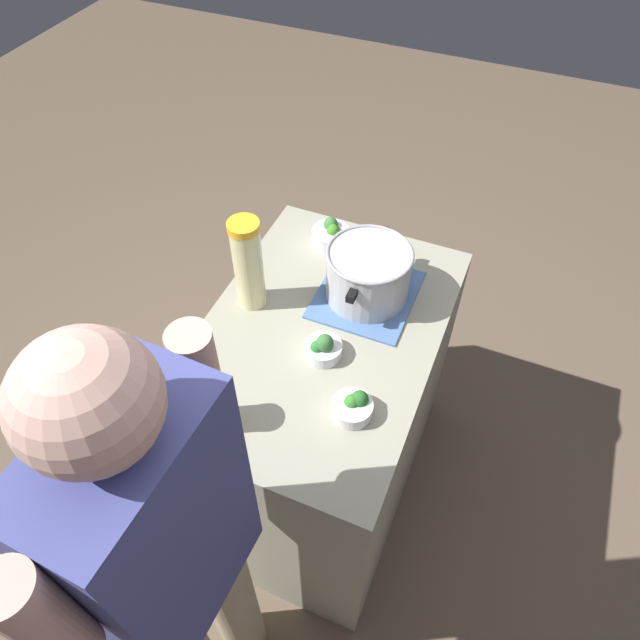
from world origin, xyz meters
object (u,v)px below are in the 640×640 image
(lemonade_pitcher, at_px, (248,264))
(person_cook, at_px, (181,573))
(broccoli_bowl_front, at_px, (323,348))
(broccoli_bowl_center, at_px, (353,406))
(mason_jar, at_px, (213,406))
(broccoli_bowl_back, at_px, (331,235))
(cooking_pot, at_px, (368,273))

(lemonade_pitcher, relative_size, person_cook, 0.18)
(lemonade_pitcher, relative_size, broccoli_bowl_front, 2.84)
(broccoli_bowl_front, bearing_deg, lemonade_pitcher, -111.57)
(broccoli_bowl_front, relative_size, person_cook, 0.06)
(broccoli_bowl_center, bearing_deg, mason_jar, -62.81)
(mason_jar, bearing_deg, broccoli_bowl_front, 150.98)
(mason_jar, relative_size, broccoli_bowl_back, 1.09)
(mason_jar, relative_size, broccoli_bowl_center, 1.27)
(mason_jar, relative_size, person_cook, 0.08)
(person_cook, bearing_deg, lemonade_pitcher, -163.34)
(cooking_pot, xyz_separation_m, broccoli_bowl_center, (0.42, 0.11, -0.07))
(broccoli_bowl_back, relative_size, person_cook, 0.07)
(broccoli_bowl_front, xyz_separation_m, broccoli_bowl_back, (-0.46, -0.16, 0.00))
(mason_jar, xyz_separation_m, broccoli_bowl_center, (-0.16, 0.32, -0.04))
(lemonade_pitcher, relative_size, mason_jar, 2.21)
(broccoli_bowl_front, xyz_separation_m, broccoli_bowl_center, (0.15, 0.15, -0.00))
(cooking_pot, relative_size, broccoli_bowl_back, 2.57)
(lemonade_pitcher, bearing_deg, cooking_pot, 116.36)
(lemonade_pitcher, height_order, broccoli_bowl_back, lemonade_pitcher)
(broccoli_bowl_center, height_order, person_cook, person_cook)
(lemonade_pitcher, bearing_deg, broccoli_bowl_center, 59.00)
(mason_jar, height_order, broccoli_bowl_front, mason_jar)
(broccoli_bowl_front, bearing_deg, mason_jar, -29.02)
(broccoli_bowl_center, height_order, broccoli_bowl_back, broccoli_bowl_back)
(mason_jar, distance_m, broccoli_bowl_center, 0.36)
(cooking_pot, distance_m, broccoli_bowl_back, 0.29)
(lemonade_pitcher, xyz_separation_m, broccoli_bowl_center, (0.26, 0.43, -0.13))
(broccoli_bowl_front, xyz_separation_m, person_cook, (0.69, -0.04, 0.00))
(broccoli_bowl_front, height_order, broccoli_bowl_center, broccoli_bowl_front)
(cooking_pot, bearing_deg, broccoli_bowl_front, -7.46)
(lemonade_pitcher, height_order, person_cook, person_cook)
(lemonade_pitcher, bearing_deg, person_cook, 16.66)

